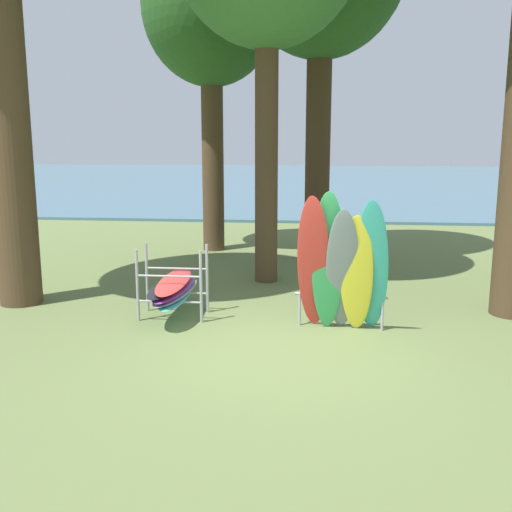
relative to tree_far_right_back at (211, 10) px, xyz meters
name	(u,v)px	position (x,y,z in m)	size (l,w,h in m)	color
ground_plane	(273,353)	(2.20, -7.92, -6.26)	(80.00, 80.00, 0.00)	olive
lake_water	(307,182)	(2.20, 23.13, -6.21)	(80.00, 36.00, 0.10)	#477084
tree_far_right_back	(211,10)	(0.00, 0.00, 0.00)	(3.56, 3.56, 8.43)	#4C3823
leaning_board_pile	(342,268)	(3.22, -6.87, -5.18)	(1.54, 0.89, 2.32)	red
board_storage_rack	(174,288)	(0.34, -6.28, -5.74)	(1.15, 2.13, 1.25)	#9EA0A5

